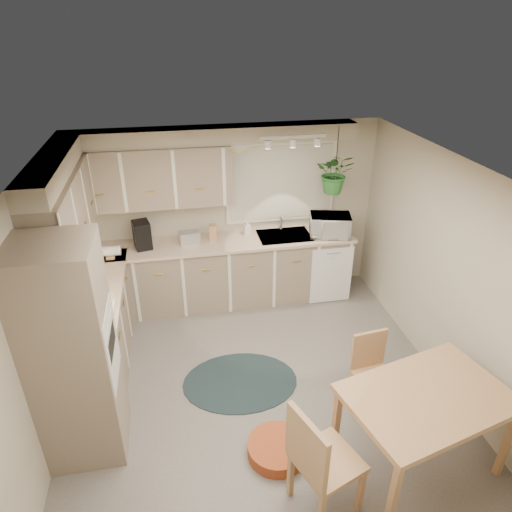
# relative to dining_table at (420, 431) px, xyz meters

# --- Properties ---
(floor) EXTENTS (4.20, 4.20, 0.00)m
(floor) POSITION_rel_dining_table_xyz_m (-1.18, 1.16, -0.42)
(floor) COLOR slate
(floor) RESTS_ON ground
(ceiling) EXTENTS (4.20, 4.20, 0.00)m
(ceiling) POSITION_rel_dining_table_xyz_m (-1.18, 1.16, 1.98)
(ceiling) COLOR white
(ceiling) RESTS_ON wall_back
(wall_back) EXTENTS (4.00, 0.04, 2.40)m
(wall_back) POSITION_rel_dining_table_xyz_m (-1.18, 3.26, 0.78)
(wall_back) COLOR #B3AA94
(wall_back) RESTS_ON floor
(wall_front) EXTENTS (4.00, 0.04, 2.40)m
(wall_front) POSITION_rel_dining_table_xyz_m (-1.18, -0.94, 0.78)
(wall_front) COLOR #B3AA94
(wall_front) RESTS_ON floor
(wall_left) EXTENTS (0.04, 4.20, 2.40)m
(wall_left) POSITION_rel_dining_table_xyz_m (-3.18, 1.16, 0.78)
(wall_left) COLOR #B3AA94
(wall_left) RESTS_ON floor
(wall_right) EXTENTS (0.04, 4.20, 2.40)m
(wall_right) POSITION_rel_dining_table_xyz_m (0.82, 1.16, 0.78)
(wall_right) COLOR #B3AA94
(wall_right) RESTS_ON floor
(base_cab_left) EXTENTS (0.60, 1.85, 0.90)m
(base_cab_left) POSITION_rel_dining_table_xyz_m (-2.88, 2.04, 0.03)
(base_cab_left) COLOR gray
(base_cab_left) RESTS_ON floor
(base_cab_back) EXTENTS (3.60, 0.60, 0.90)m
(base_cab_back) POSITION_rel_dining_table_xyz_m (-1.38, 2.96, 0.03)
(base_cab_back) COLOR gray
(base_cab_back) RESTS_ON floor
(counter_left) EXTENTS (0.64, 1.89, 0.04)m
(counter_left) POSITION_rel_dining_table_xyz_m (-2.87, 2.04, 0.50)
(counter_left) COLOR beige
(counter_left) RESTS_ON base_cab_left
(counter_back) EXTENTS (3.64, 0.64, 0.04)m
(counter_back) POSITION_rel_dining_table_xyz_m (-1.38, 2.95, 0.50)
(counter_back) COLOR beige
(counter_back) RESTS_ON base_cab_back
(oven_stack) EXTENTS (0.65, 0.65, 2.10)m
(oven_stack) POSITION_rel_dining_table_xyz_m (-2.86, 0.79, 0.63)
(oven_stack) COLOR gray
(oven_stack) RESTS_ON floor
(wall_oven_face) EXTENTS (0.02, 0.56, 0.58)m
(wall_oven_face) POSITION_rel_dining_table_xyz_m (-2.54, 0.79, 0.63)
(wall_oven_face) COLOR silver
(wall_oven_face) RESTS_ON oven_stack
(upper_cab_left) EXTENTS (0.35, 2.00, 0.75)m
(upper_cab_left) POSITION_rel_dining_table_xyz_m (-3.01, 2.16, 1.41)
(upper_cab_left) COLOR gray
(upper_cab_left) RESTS_ON wall_left
(upper_cab_back) EXTENTS (2.00, 0.35, 0.75)m
(upper_cab_back) POSITION_rel_dining_table_xyz_m (-2.18, 3.09, 1.41)
(upper_cab_back) COLOR gray
(upper_cab_back) RESTS_ON wall_back
(soffit_left) EXTENTS (0.30, 2.00, 0.20)m
(soffit_left) POSITION_rel_dining_table_xyz_m (-3.03, 2.16, 1.88)
(soffit_left) COLOR #B3AA94
(soffit_left) RESTS_ON wall_left
(soffit_back) EXTENTS (3.60, 0.30, 0.20)m
(soffit_back) POSITION_rel_dining_table_xyz_m (-1.38, 3.11, 1.88)
(soffit_back) COLOR #B3AA94
(soffit_back) RESTS_ON wall_back
(cooktop) EXTENTS (0.52, 0.58, 0.02)m
(cooktop) POSITION_rel_dining_table_xyz_m (-2.86, 1.46, 0.53)
(cooktop) COLOR silver
(cooktop) RESTS_ON counter_left
(range_hood) EXTENTS (0.40, 0.60, 0.14)m
(range_hood) POSITION_rel_dining_table_xyz_m (-2.88, 1.46, 0.98)
(range_hood) COLOR silver
(range_hood) RESTS_ON upper_cab_left
(window_blinds) EXTENTS (1.40, 0.02, 1.00)m
(window_blinds) POSITION_rel_dining_table_xyz_m (-0.48, 3.23, 1.18)
(window_blinds) COLOR silver
(window_blinds) RESTS_ON wall_back
(window_frame) EXTENTS (1.50, 0.02, 1.10)m
(window_frame) POSITION_rel_dining_table_xyz_m (-0.48, 3.24, 1.18)
(window_frame) COLOR silver
(window_frame) RESTS_ON wall_back
(sink) EXTENTS (0.70, 0.48, 0.10)m
(sink) POSITION_rel_dining_table_xyz_m (-0.48, 2.96, 0.48)
(sink) COLOR #A9ABB1
(sink) RESTS_ON counter_back
(dishwasher_front) EXTENTS (0.58, 0.02, 0.83)m
(dishwasher_front) POSITION_rel_dining_table_xyz_m (0.12, 2.65, 0.01)
(dishwasher_front) COLOR silver
(dishwasher_front) RESTS_ON base_cab_back
(track_light_bar) EXTENTS (0.80, 0.04, 0.04)m
(track_light_bar) POSITION_rel_dining_table_xyz_m (-0.48, 2.71, 1.91)
(track_light_bar) COLOR silver
(track_light_bar) RESTS_ON ceiling
(wall_clock) EXTENTS (0.30, 0.03, 0.30)m
(wall_clock) POSITION_rel_dining_table_xyz_m (-1.03, 3.23, 1.76)
(wall_clock) COLOR #DBBD4D
(wall_clock) RESTS_ON wall_back
(dining_table) EXTENTS (1.50, 1.18, 0.84)m
(dining_table) POSITION_rel_dining_table_xyz_m (0.00, 0.00, 0.00)
(dining_table) COLOR tan
(dining_table) RESTS_ON floor
(chair_left) EXTENTS (0.63, 0.63, 1.05)m
(chair_left) POSITION_rel_dining_table_xyz_m (-0.91, -0.19, 0.11)
(chair_left) COLOR tan
(chair_left) RESTS_ON floor
(chair_back) EXTENTS (0.44, 0.44, 0.84)m
(chair_back) POSITION_rel_dining_table_xyz_m (-0.10, 0.70, -0.00)
(chair_back) COLOR tan
(chair_back) RESTS_ON floor
(braided_rug) EXTENTS (1.33, 1.04, 0.01)m
(braided_rug) POSITION_rel_dining_table_xyz_m (-1.37, 1.31, -0.41)
(braided_rug) COLOR black
(braided_rug) RESTS_ON floor
(pet_bed) EXTENTS (0.63, 0.63, 0.13)m
(pet_bed) POSITION_rel_dining_table_xyz_m (-1.18, 0.33, -0.36)
(pet_bed) COLOR #A63B21
(pet_bed) RESTS_ON floor
(microwave) EXTENTS (0.58, 0.41, 0.36)m
(microwave) POSITION_rel_dining_table_xyz_m (0.11, 2.86, 0.70)
(microwave) COLOR silver
(microwave) RESTS_ON counter_back
(soap_bottle) EXTENTS (0.11, 0.20, 0.09)m
(soap_bottle) POSITION_rel_dining_table_xyz_m (-0.97, 3.11, 0.57)
(soap_bottle) COLOR silver
(soap_bottle) RESTS_ON counter_back
(hanging_plant) EXTENTS (0.62, 0.65, 0.41)m
(hanging_plant) POSITION_rel_dining_table_xyz_m (0.13, 2.86, 1.34)
(hanging_plant) COLOR #2B6B2B
(hanging_plant) RESTS_ON ceiling
(coffee_maker) EXTENTS (0.25, 0.28, 0.36)m
(coffee_maker) POSITION_rel_dining_table_xyz_m (-2.35, 2.96, 0.70)
(coffee_maker) COLOR black
(coffee_maker) RESTS_ON counter_back
(toaster) EXTENTS (0.27, 0.18, 0.16)m
(toaster) POSITION_rel_dining_table_xyz_m (-1.75, 2.98, 0.60)
(toaster) COLOR #A9ABB1
(toaster) RESTS_ON counter_back
(knife_block) EXTENTS (0.11, 0.11, 0.22)m
(knife_block) POSITION_rel_dining_table_xyz_m (-1.44, 3.01, 0.63)
(knife_block) COLOR tan
(knife_block) RESTS_ON counter_back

